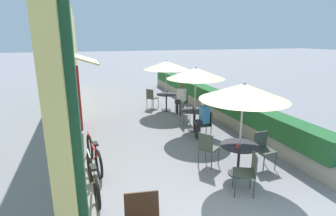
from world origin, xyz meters
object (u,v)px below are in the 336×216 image
object	(u,v)px
patio_table_near	(239,152)
cafe_chair_near_left	(248,170)
cafe_chair_mid_left	(206,122)
cafe_chair_mid_right	(185,110)
coffee_cup_near	(238,146)
coffee_cup_mid	(193,108)
seated_patron_far_left	(181,97)
cafe_chair_far_right	(151,97)
patio_table_mid	(195,115)
cafe_chair_far_left	(182,101)
patio_umbrella_near	(244,92)
cafe_chair_near_right	(263,147)
patio_umbrella_mid	(196,73)
bicycle_leaning	(93,178)
patio_table_far	(166,98)
seated_patron_mid_left	(203,117)
cafe_chair_near_back	(208,146)
patio_umbrella_far	(166,65)
bicycle_second	(94,154)

from	to	relation	value
patio_table_near	cafe_chair_near_left	size ratio (longest dim) A/B	0.98
cafe_chair_mid_left	cafe_chair_mid_right	world-z (taller)	same
coffee_cup_near	coffee_cup_mid	distance (m)	3.26
coffee_cup_near	cafe_chair_mid_right	bearing A→B (deg)	85.06
seated_patron_far_left	cafe_chair_far_right	bearing A→B (deg)	1.54
cafe_chair_mid_right	coffee_cup_mid	distance (m)	0.73
coffee_cup_near	patio_table_mid	xyz separation A→B (m)	(0.38, 3.15, -0.22)
cafe_chair_far_left	seated_patron_far_left	xyz separation A→B (m)	(-0.09, -0.07, 0.17)
patio_umbrella_near	cafe_chair_near_right	distance (m)	1.62
patio_umbrella_mid	coffee_cup_mid	size ratio (longest dim) A/B	24.11
cafe_chair_far_right	cafe_chair_far_left	bearing A→B (deg)	5.71
cafe_chair_mid_right	coffee_cup_near	bearing A→B (deg)	-1.97
cafe_chair_near_right	bicycle_leaning	bearing A→B (deg)	-6.22
patio_table_mid	patio_table_far	world-z (taller)	same
cafe_chair_near_right	seated_patron_mid_left	world-z (taller)	seated_patron_mid_left
cafe_chair_near_back	coffee_cup_mid	size ratio (longest dim) A/B	9.67
cafe_chair_mid_left	patio_umbrella_far	xyz separation A→B (m)	(-0.17, 3.48, 1.43)
patio_umbrella_near	cafe_chair_mid_right	xyz separation A→B (m)	(0.21, 3.81, -1.43)
patio_umbrella_mid	patio_table_far	bearing A→B (deg)	92.72
cafe_chair_near_left	cafe_chair_far_left	distance (m)	5.97
cafe_chair_near_left	cafe_chair_near_right	xyz separation A→B (m)	(1.02, 0.86, 0.00)
patio_table_mid	cafe_chair_far_right	xyz separation A→B (m)	(-0.64, 3.28, -0.03)
patio_umbrella_mid	seated_patron_far_left	xyz separation A→B (m)	(0.29, 2.07, -1.26)
bicycle_second	cafe_chair_far_left	bearing A→B (deg)	37.17
cafe_chair_mid_left	cafe_chair_near_back	bearing A→B (deg)	158.05
cafe_chair_near_left	cafe_chair_far_left	world-z (taller)	same
cafe_chair_near_back	patio_table_mid	bearing A→B (deg)	128.48
cafe_chair_near_left	cafe_chair_far_right	xyz separation A→B (m)	(-0.13, 7.05, 0.00)
patio_table_mid	seated_patron_mid_left	bearing A→B (deg)	-95.62
seated_patron_mid_left	bicycle_leaning	distance (m)	3.95
patio_umbrella_near	patio_table_far	world-z (taller)	patio_umbrella_near
cafe_chair_near_left	cafe_chair_near_right	world-z (taller)	same
cafe_chair_near_right	bicycle_leaning	xyz separation A→B (m)	(-3.96, 0.11, -0.18)
patio_table_mid	seated_patron_far_left	bearing A→B (deg)	81.95
patio_table_near	patio_umbrella_far	size ratio (longest dim) A/B	0.39
patio_umbrella_near	seated_patron_mid_left	world-z (taller)	patio_umbrella_near
coffee_cup_near	bicycle_leaning	xyz separation A→B (m)	(-3.07, 0.36, -0.43)
cafe_chair_near_back	seated_patron_mid_left	xyz separation A→B (m)	(0.67, 1.69, 0.17)
cafe_chair_near_left	cafe_chair_mid_left	bearing A→B (deg)	15.09
cafe_chair_near_left	coffee_cup_near	size ratio (longest dim) A/B	9.67
patio_table_near	patio_umbrella_far	bearing A→B (deg)	88.80
coffee_cup_near	patio_umbrella_far	world-z (taller)	patio_umbrella_far
patio_umbrella_mid	cafe_chair_mid_right	size ratio (longest dim) A/B	2.49
cafe_chair_mid_left	patio_table_far	distance (m)	3.48
cafe_chair_near_left	patio_table_far	bearing A→B (deg)	22.04
cafe_chair_far_left	patio_table_far	bearing A→B (deg)	5.71
patio_umbrella_near	seated_patron_far_left	bearing A→B (deg)	83.94
cafe_chair_mid_right	bicycle_leaning	world-z (taller)	cafe_chair_mid_right
patio_table_mid	cafe_chair_near_right	bearing A→B (deg)	-80.10
patio_umbrella_mid	cafe_chair_far_right	size ratio (longest dim) A/B	2.49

